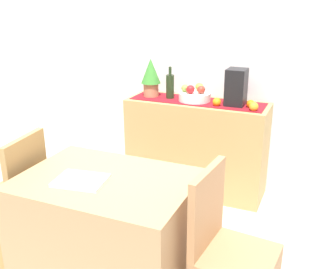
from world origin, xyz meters
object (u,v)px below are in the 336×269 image
at_px(fruit_bowl, 195,97).
at_px(chair_near_window, 13,222).
at_px(wine_bottle, 170,86).
at_px(coffee_maker, 236,87).
at_px(sideboard_console, 196,147).
at_px(potted_plant, 151,76).
at_px(dining_table, 109,234).
at_px(open_book, 81,180).

distance_m(fruit_bowl, chair_near_window, 1.76).
distance_m(wine_bottle, coffee_maker, 0.60).
distance_m(sideboard_console, potted_plant, 0.76).
xyz_separation_m(wine_bottle, dining_table, (0.19, -1.43, -0.60)).
distance_m(fruit_bowl, potted_plant, 0.45).
relative_size(wine_bottle, dining_table, 0.29).
bearing_deg(coffee_maker, chair_near_window, -129.38).
xyz_separation_m(dining_table, open_book, (-0.11, -0.09, 0.38)).
distance_m(fruit_bowl, open_book, 1.53).
distance_m(potted_plant, chair_near_window, 1.67).
height_order(fruit_bowl, chair_near_window, fruit_bowl).
bearing_deg(chair_near_window, dining_table, -0.14).
bearing_deg(coffee_maker, sideboard_console, 180.00).
height_order(sideboard_console, dining_table, sideboard_console).
relative_size(wine_bottle, open_book, 1.02).
height_order(coffee_maker, potted_plant, potted_plant).
relative_size(sideboard_console, fruit_bowl, 4.48).
xyz_separation_m(wine_bottle, coffee_maker, (0.59, -0.00, 0.04)).
height_order(wine_bottle, potted_plant, potted_plant).
height_order(dining_table, chair_near_window, chair_near_window).
relative_size(coffee_maker, chair_near_window, 0.34).
distance_m(fruit_bowl, dining_table, 1.52).
bearing_deg(wine_bottle, chair_near_window, -112.00).
xyz_separation_m(wine_bottle, chair_near_window, (-0.58, -1.43, -0.70)).
relative_size(coffee_maker, potted_plant, 0.89).
bearing_deg(dining_table, sideboard_console, 87.30).
bearing_deg(sideboard_console, fruit_bowl, 180.00).
height_order(sideboard_console, potted_plant, potted_plant).
distance_m(sideboard_console, dining_table, 1.43).
xyz_separation_m(sideboard_console, fruit_bowl, (-0.02, 0.00, 0.47)).
bearing_deg(chair_near_window, coffee_maker, 50.62).
bearing_deg(chair_near_window, potted_plant, 74.79).
relative_size(sideboard_console, open_book, 4.46).
distance_m(fruit_bowl, wine_bottle, 0.24).
height_order(sideboard_console, fruit_bowl, fruit_bowl).
bearing_deg(dining_table, coffee_maker, 74.21).
bearing_deg(open_book, wine_bottle, 84.70).
xyz_separation_m(potted_plant, chair_near_window, (-0.39, -1.43, -0.78)).
bearing_deg(chair_near_window, sideboard_console, 59.68).
relative_size(potted_plant, chair_near_window, 0.39).
bearing_deg(potted_plant, fruit_bowl, 0.00).
relative_size(potted_plant, open_book, 1.24).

